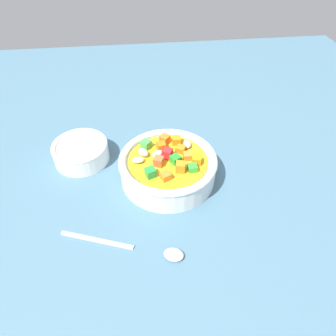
% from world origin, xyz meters
% --- Properties ---
extents(ground_plane, '(1.40, 1.40, 0.02)m').
position_xyz_m(ground_plane, '(0.00, 0.00, -0.01)').
color(ground_plane, '#42667A').
extents(soup_bowl_main, '(0.19, 0.19, 0.07)m').
position_xyz_m(soup_bowl_main, '(-0.00, -0.00, 0.03)').
color(soup_bowl_main, white).
rests_on(soup_bowl_main, ground_plane).
extents(spoon, '(0.09, 0.20, 0.01)m').
position_xyz_m(spoon, '(0.15, -0.07, 0.00)').
color(spoon, silver).
rests_on(spoon, ground_plane).
extents(side_bowl_small, '(0.11, 0.11, 0.04)m').
position_xyz_m(side_bowl_small, '(-0.08, -0.17, 0.02)').
color(side_bowl_small, white).
rests_on(side_bowl_small, ground_plane).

